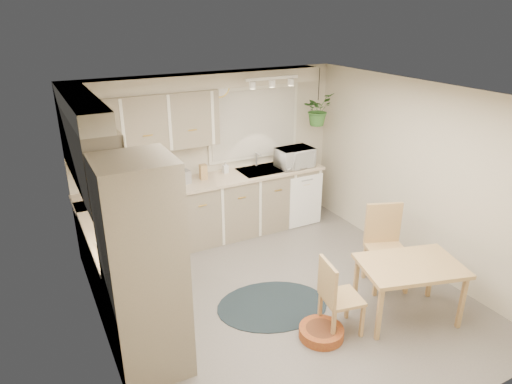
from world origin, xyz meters
TOP-DOWN VIEW (x-y plane):
  - floor at (0.00, 0.00)m, footprint 4.20×4.20m
  - ceiling at (0.00, 0.00)m, footprint 4.20×4.20m
  - wall_back at (0.00, 2.10)m, footprint 4.00×0.04m
  - wall_front at (0.00, -2.10)m, footprint 4.00×0.04m
  - wall_left at (-2.00, 0.00)m, footprint 0.04×4.20m
  - wall_right at (2.00, 0.00)m, footprint 0.04×4.20m
  - base_cab_left at (-1.70, 0.88)m, footprint 0.60×1.85m
  - base_cab_back at (-0.20, 1.80)m, footprint 3.60×0.60m
  - counter_left at (-1.69, 0.88)m, footprint 0.64×1.89m
  - counter_back at (-0.20, 1.79)m, footprint 3.64×0.64m
  - oven_stack at (-1.68, -0.38)m, footprint 0.65×0.65m
  - wall_oven_face at (-1.35, -0.38)m, footprint 0.02×0.56m
  - upper_cab_left at (-1.82, 1.00)m, footprint 0.35×2.00m
  - upper_cab_back at (-1.00, 1.93)m, footprint 2.00×0.35m
  - soffit_left at (-1.85, 1.00)m, footprint 0.30×2.00m
  - soffit_back at (-0.20, 1.95)m, footprint 3.60×0.30m
  - cooktop at (-1.68, 0.30)m, footprint 0.52×0.58m
  - range_hood at (-1.70, 0.30)m, footprint 0.40×0.60m
  - window_blinds at (0.70, 2.07)m, footprint 1.40×0.02m
  - window_frame at (0.70, 2.08)m, footprint 1.50×0.02m
  - sink at (0.70, 1.80)m, footprint 0.70×0.48m
  - dishwasher_front at (1.30, 1.49)m, footprint 0.58×0.02m
  - track_light_bar at (0.70, 1.55)m, footprint 0.80×0.04m
  - wall_clock at (0.15, 2.07)m, footprint 0.30×0.03m
  - dining_table at (1.02, -0.94)m, footprint 1.22×0.97m
  - chair_left at (0.24, -0.79)m, footprint 0.47×0.47m
  - chair_back at (1.25, -0.36)m, footprint 0.61×0.61m
  - braided_rug at (-0.19, -0.09)m, footprint 1.50×1.27m
  - pet_bed at (-0.00, -0.79)m, footprint 0.53×0.53m
  - microwave at (1.20, 1.70)m, footprint 0.55×0.32m
  - soap_bottle at (0.15, 1.95)m, footprint 0.09×0.18m
  - hanging_plant at (1.58, 1.70)m, footprint 0.57×0.60m
  - coffee_maker at (-0.90, 1.80)m, footprint 0.19×0.23m
  - toaster at (-0.61, 1.82)m, footprint 0.33×0.23m
  - knife_block at (-0.23, 1.85)m, footprint 0.10×0.10m

SIDE VIEW (x-z plane):
  - floor at x=0.00m, z-range 0.00..0.00m
  - braided_rug at x=-0.19m, z-range 0.00..0.01m
  - pet_bed at x=0.00m, z-range 0.00..0.11m
  - dining_table at x=1.02m, z-range 0.00..0.67m
  - dishwasher_front at x=1.30m, z-range 0.01..0.84m
  - chair_left at x=0.24m, z-range 0.00..0.85m
  - base_cab_left at x=-1.70m, z-range 0.00..0.90m
  - base_cab_back at x=-0.20m, z-range 0.00..0.90m
  - chair_back at x=1.25m, z-range 0.00..1.02m
  - sink at x=0.70m, z-range 0.85..0.95m
  - counter_left at x=-1.69m, z-range 0.90..0.94m
  - counter_back at x=-0.20m, z-range 0.90..0.94m
  - cooktop at x=-1.68m, z-range 0.93..0.95m
  - soap_bottle at x=0.15m, z-range 0.94..1.02m
  - toaster at x=-0.61m, z-range 0.94..1.13m
  - knife_block at x=-0.23m, z-range 0.94..1.15m
  - oven_stack at x=-1.68m, z-range 0.00..2.10m
  - wall_oven_face at x=-1.35m, z-range 0.76..1.34m
  - coffee_maker at x=-0.90m, z-range 0.94..1.26m
  - microwave at x=1.20m, z-range 0.94..1.31m
  - wall_back at x=0.00m, z-range 0.00..2.40m
  - wall_front at x=0.00m, z-range 0.00..2.40m
  - wall_left at x=-2.00m, z-range 0.00..2.40m
  - wall_right at x=2.00m, z-range 0.00..2.40m
  - range_hood at x=-1.70m, z-range 1.33..1.47m
  - window_blinds at x=0.70m, z-range 1.10..2.10m
  - window_frame at x=0.70m, z-range 1.05..2.15m
  - hanging_plant at x=1.58m, z-range 1.55..1.93m
  - upper_cab_left at x=-1.82m, z-range 1.45..2.20m
  - upper_cab_back at x=-1.00m, z-range 1.45..2.20m
  - wall_clock at x=0.15m, z-range 2.03..2.33m
  - soffit_left at x=-1.85m, z-range 2.20..2.40m
  - soffit_back at x=-0.20m, z-range 2.20..2.40m
  - track_light_bar at x=0.70m, z-range 2.31..2.35m
  - ceiling at x=0.00m, z-range 2.40..2.40m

